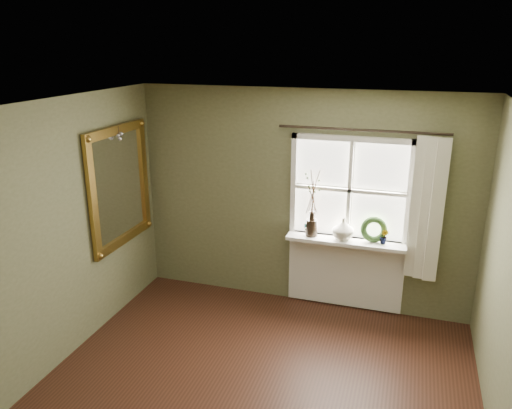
{
  "coord_description": "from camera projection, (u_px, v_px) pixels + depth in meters",
  "views": [
    {
      "loc": [
        1.18,
        -3.26,
        3.09
      ],
      "look_at": [
        -0.35,
        1.55,
        1.43
      ],
      "focal_mm": 35.0,
      "sensor_mm": 36.0,
      "label": 1
    }
  ],
  "objects": [
    {
      "name": "potted_plant_left",
      "position": [
        307.0,
        229.0,
        5.83
      ],
      "size": [
        0.09,
        0.06,
        0.15
      ],
      "primitive_type": "imported",
      "rotation": [
        0.0,
        0.0,
        -0.12
      ],
      "color": "#2C4A20",
      "rests_on": "window_sill"
    },
    {
      "name": "gilt_mirror",
      "position": [
        120.0,
        186.0,
        5.69
      ],
      "size": [
        0.1,
        1.16,
        1.38
      ],
      "color": "white",
      "rests_on": "wall_left"
    },
    {
      "name": "window_apron",
      "position": [
        345.0,
        272.0,
        5.97
      ],
      "size": [
        1.36,
        0.04,
        0.88
      ],
      "primitive_type": "cube",
      "color": "white",
      "rests_on": "ground"
    },
    {
      "name": "cream_vase",
      "position": [
        343.0,
        229.0,
        5.69
      ],
      "size": [
        0.3,
        0.3,
        0.25
      ],
      "primitive_type": "imported",
      "rotation": [
        0.0,
        0.0,
        -0.26
      ],
      "color": "beige",
      "rests_on": "window_sill"
    },
    {
      "name": "curtain",
      "position": [
        427.0,
        210.0,
        5.35
      ],
      "size": [
        0.36,
        0.12,
        1.59
      ],
      "primitive_type": "cube",
      "color": "silver",
      "rests_on": "wall_back"
    },
    {
      "name": "window_frame",
      "position": [
        350.0,
        190.0,
        5.65
      ],
      "size": [
        1.36,
        0.06,
        1.24
      ],
      "color": "white",
      "rests_on": "wall_back"
    },
    {
      "name": "ceiling",
      "position": [
        236.0,
        115.0,
        3.44
      ],
      "size": [
        4.5,
        4.5,
        0.0
      ],
      "primitive_type": "plane",
      "color": "silver",
      "rests_on": "ground"
    },
    {
      "name": "wall_left",
      "position": [
        21.0,
        252.0,
        4.43
      ],
      "size": [
        0.1,
        4.5,
        2.6
      ],
      "primitive_type": "cube",
      "color": "#636542",
      "rests_on": "ground"
    },
    {
      "name": "dark_jug",
      "position": [
        312.0,
        228.0,
        5.81
      ],
      "size": [
        0.18,
        0.18,
        0.2
      ],
      "primitive_type": "cylinder",
      "rotation": [
        0.0,
        0.0,
        0.38
      ],
      "color": "black",
      "rests_on": "window_sill"
    },
    {
      "name": "curtain_rod",
      "position": [
        362.0,
        130.0,
        5.35
      ],
      "size": [
        1.84,
        0.03,
        0.03
      ],
      "primitive_type": "cylinder",
      "rotation": [
        0.0,
        1.57,
        0.0
      ],
      "color": "black",
      "rests_on": "wall_back"
    },
    {
      "name": "wreath",
      "position": [
        374.0,
        232.0,
        5.64
      ],
      "size": [
        0.32,
        0.18,
        0.31
      ],
      "primitive_type": "torus",
      "rotation": [
        1.36,
        0.0,
        0.16
      ],
      "color": "#2C4A20",
      "rests_on": "window_sill"
    },
    {
      "name": "window_sill",
      "position": [
        346.0,
        241.0,
        5.73
      ],
      "size": [
        1.36,
        0.26,
        0.04
      ],
      "primitive_type": "cube",
      "color": "white",
      "rests_on": "wall_back"
    },
    {
      "name": "wall_back",
      "position": [
        303.0,
        199.0,
        5.93
      ],
      "size": [
        4.0,
        0.1,
        2.6
      ],
      "primitive_type": "cube",
      "color": "#636542",
      "rests_on": "ground"
    },
    {
      "name": "potted_plant_right",
      "position": [
        384.0,
        236.0,
        5.57
      ],
      "size": [
        0.12,
        0.11,
        0.18
      ],
      "primitive_type": "imported",
      "rotation": [
        0.0,
        0.0,
        -0.34
      ],
      "color": "#2C4A20",
      "rests_on": "window_sill"
    }
  ]
}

